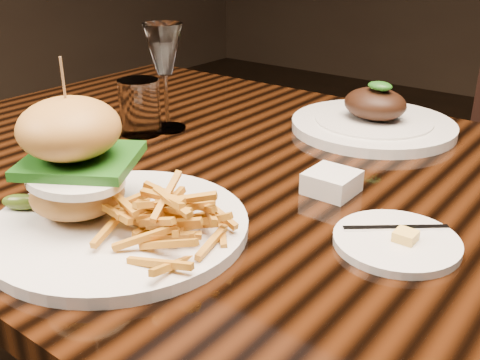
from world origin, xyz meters
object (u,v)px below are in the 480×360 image
Objects in this scene: wine_glass at (164,53)px; dining_table at (326,236)px; far_dish at (373,121)px; burger_plate at (107,191)px.

dining_table is at bearing -8.26° from wine_glass.
dining_table is at bearing -76.99° from far_dish.
far_dish is at bearing 103.01° from dining_table.
burger_plate reaches higher than far_dish.
burger_plate is 1.64× the size of wine_glass.
wine_glass is (-0.22, 0.32, 0.09)m from burger_plate.
burger_plate is at bearing -119.89° from dining_table.
dining_table is 8.30× the size of wine_glass.
burger_plate reaches higher than dining_table.
wine_glass reaches higher than far_dish.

